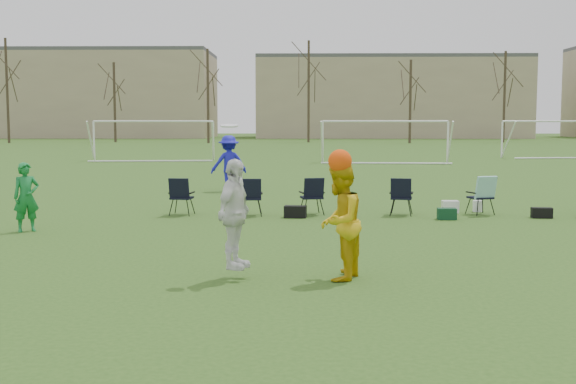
{
  "coord_description": "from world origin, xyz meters",
  "views": [
    {
      "loc": [
        -0.99,
        -10.46,
        2.42
      ],
      "look_at": [
        -1.19,
        1.41,
        1.25
      ],
      "focal_mm": 45.0,
      "sensor_mm": 36.0,
      "label": 1
    }
  ],
  "objects_px": {
    "goal_left": "(154,129)",
    "fielder_blue": "(229,163)",
    "center_contest": "(299,217)",
    "goal_mid": "(385,129)",
    "goal_right": "(555,128)",
    "fielder_green_near": "(26,197)"
  },
  "relations": [
    {
      "from": "fielder_blue",
      "to": "center_contest",
      "type": "distance_m",
      "value": 14.22
    },
    {
      "from": "fielder_green_near",
      "to": "goal_left",
      "type": "relative_size",
      "value": 0.21
    },
    {
      "from": "goal_mid",
      "to": "goal_right",
      "type": "bearing_deg",
      "value": 30.57
    },
    {
      "from": "center_contest",
      "to": "goal_left",
      "type": "bearing_deg",
      "value": 105.0
    },
    {
      "from": "center_contest",
      "to": "goal_mid",
      "type": "xyz_separation_m",
      "value": [
        5.0,
        31.59,
        0.96
      ]
    },
    {
      "from": "fielder_green_near",
      "to": "goal_mid",
      "type": "height_order",
      "value": "goal_mid"
    },
    {
      "from": "fielder_blue",
      "to": "center_contest",
      "type": "bearing_deg",
      "value": 82.03
    },
    {
      "from": "fielder_green_near",
      "to": "goal_right",
      "type": "distance_m",
      "value": 40.12
    },
    {
      "from": "center_contest",
      "to": "goal_left",
      "type": "distance_m",
      "value": 34.79
    },
    {
      "from": "fielder_green_near",
      "to": "goal_mid",
      "type": "relative_size",
      "value": 0.21
    },
    {
      "from": "fielder_blue",
      "to": "goal_left",
      "type": "relative_size",
      "value": 0.26
    },
    {
      "from": "fielder_blue",
      "to": "goal_left",
      "type": "height_order",
      "value": "goal_left"
    },
    {
      "from": "fielder_green_near",
      "to": "goal_left",
      "type": "bearing_deg",
      "value": 63.07
    },
    {
      "from": "fielder_green_near",
      "to": "center_contest",
      "type": "distance_m",
      "value": 7.62
    },
    {
      "from": "fielder_green_near",
      "to": "goal_left",
      "type": "height_order",
      "value": "goal_left"
    },
    {
      "from": "goal_left",
      "to": "goal_right",
      "type": "relative_size",
      "value": 1.01
    },
    {
      "from": "fielder_green_near",
      "to": "goal_right",
      "type": "height_order",
      "value": "goal_right"
    },
    {
      "from": "fielder_green_near",
      "to": "center_contest",
      "type": "relative_size",
      "value": 0.63
    },
    {
      "from": "fielder_blue",
      "to": "goal_right",
      "type": "relative_size",
      "value": 0.26
    },
    {
      "from": "fielder_blue",
      "to": "goal_right",
      "type": "xyz_separation_m",
      "value": [
        19.45,
        23.59,
        0.96
      ]
    },
    {
      "from": "goal_left",
      "to": "fielder_blue",
      "type": "bearing_deg",
      "value": -76.5
    },
    {
      "from": "fielder_blue",
      "to": "center_contest",
      "type": "height_order",
      "value": "center_contest"
    }
  ]
}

